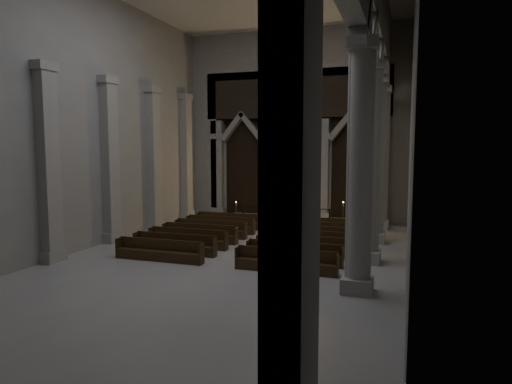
% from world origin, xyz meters
% --- Properties ---
extents(room, '(24.00, 24.10, 12.00)m').
position_xyz_m(room, '(0.00, 0.00, 7.60)').
color(room, '#A29F99').
rests_on(room, ground).
extents(sanctuary_wall, '(14.00, 0.77, 12.00)m').
position_xyz_m(sanctuary_wall, '(0.00, 11.54, 6.62)').
color(sanctuary_wall, '#9F9C94').
rests_on(sanctuary_wall, ground).
extents(right_arcade, '(1.00, 24.00, 12.00)m').
position_xyz_m(right_arcade, '(5.50, 1.33, 7.83)').
color(right_arcade, '#9F9C94').
rests_on(right_arcade, ground).
extents(left_pilasters, '(0.60, 13.00, 8.03)m').
position_xyz_m(left_pilasters, '(-6.75, 3.50, 3.91)').
color(left_pilasters, '#9F9C94').
rests_on(left_pilasters, ground).
extents(sanctuary_step, '(8.50, 2.60, 0.15)m').
position_xyz_m(sanctuary_step, '(0.00, 10.60, 0.07)').
color(sanctuary_step, '#9F9C94').
rests_on(sanctuary_step, ground).
extents(altar, '(2.14, 0.86, 1.08)m').
position_xyz_m(altar, '(0.09, 10.58, 0.70)').
color(altar, beige).
rests_on(altar, sanctuary_step).
extents(altar_rail, '(5.47, 0.09, 1.08)m').
position_xyz_m(altar_rail, '(-0.00, 9.14, 0.71)').
color(altar_rail, black).
rests_on(altar_rail, ground).
extents(candle_stand_left, '(0.21, 0.21, 1.25)m').
position_xyz_m(candle_stand_left, '(-3.15, 9.13, 0.34)').
color(candle_stand_left, olive).
rests_on(candle_stand_left, ground).
extents(candle_stand_right, '(0.26, 0.26, 1.53)m').
position_xyz_m(candle_stand_right, '(3.49, 8.98, 0.42)').
color(candle_stand_right, olive).
rests_on(candle_stand_right, ground).
extents(pews, '(9.34, 8.18, 0.88)m').
position_xyz_m(pews, '(-0.00, 2.92, 0.29)').
color(pews, black).
rests_on(pews, ground).
extents(worshipper, '(0.47, 0.32, 1.25)m').
position_xyz_m(worshipper, '(0.55, 7.36, 0.62)').
color(worshipper, black).
rests_on(worshipper, ground).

